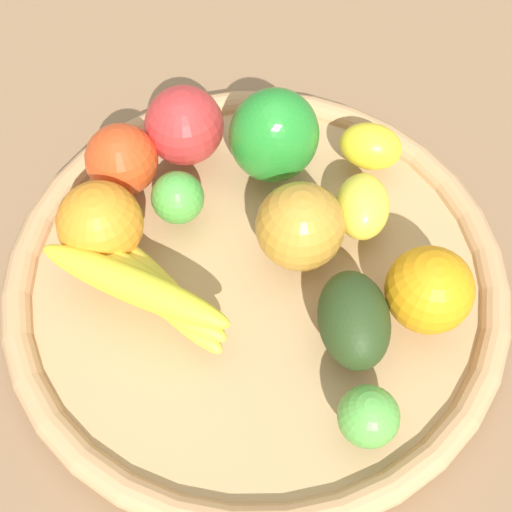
% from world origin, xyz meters
% --- Properties ---
extents(ground_plane, '(2.40, 2.40, 0.00)m').
position_xyz_m(ground_plane, '(0.00, 0.00, 0.00)').
color(ground_plane, '#8D6A49').
rests_on(ground_plane, ground).
extents(basket, '(0.46, 0.46, 0.04)m').
position_xyz_m(basket, '(0.00, 0.00, 0.02)').
color(basket, tan).
rests_on(basket, ground_plane).
extents(bell_pepper, '(0.11, 0.11, 0.10)m').
position_xyz_m(bell_pepper, '(-0.08, 0.09, 0.09)').
color(bell_pepper, '#25892B').
rests_on(bell_pepper, basket).
extents(lime_0, '(0.06, 0.06, 0.05)m').
position_xyz_m(lime_0, '(-0.09, -0.02, 0.06)').
color(lime_0, green).
rests_on(lime_0, basket).
extents(banana_bunch, '(0.18, 0.10, 0.06)m').
position_xyz_m(banana_bunch, '(-0.03, -0.09, 0.07)').
color(banana_bunch, yellow).
rests_on(banana_bunch, basket).
extents(lemon_1, '(0.08, 0.08, 0.05)m').
position_xyz_m(lemon_1, '(0.02, 0.11, 0.06)').
color(lemon_1, yellow).
rests_on(lemon_1, basket).
extents(avocado, '(0.11, 0.10, 0.06)m').
position_xyz_m(avocado, '(0.10, 0.02, 0.07)').
color(avocado, '#293E1A').
rests_on(avocado, basket).
extents(apple_1, '(0.11, 0.11, 0.08)m').
position_xyz_m(apple_1, '(0.01, 0.04, 0.08)').
color(apple_1, '#C1872E').
rests_on(apple_1, basket).
extents(lime_1, '(0.06, 0.06, 0.05)m').
position_xyz_m(lime_1, '(0.17, -0.03, 0.06)').
color(lime_1, '#5AAB43').
rests_on(lime_1, basket).
extents(orange_1, '(0.09, 0.09, 0.08)m').
position_xyz_m(orange_1, '(-0.10, -0.09, 0.07)').
color(orange_1, orange).
rests_on(orange_1, basket).
extents(apple_2, '(0.10, 0.10, 0.08)m').
position_xyz_m(apple_2, '(-0.15, 0.03, 0.08)').
color(apple_2, red).
rests_on(apple_2, basket).
extents(apple_0, '(0.09, 0.09, 0.07)m').
position_xyz_m(apple_0, '(-0.16, -0.03, 0.07)').
color(apple_0, '#DB441B').
rests_on(apple_0, basket).
extents(orange_0, '(0.10, 0.10, 0.07)m').
position_xyz_m(orange_0, '(0.13, 0.08, 0.07)').
color(orange_0, orange).
rests_on(orange_0, basket).
extents(lemon_0, '(0.08, 0.07, 0.04)m').
position_xyz_m(lemon_0, '(-0.02, 0.16, 0.06)').
color(lemon_0, yellow).
rests_on(lemon_0, basket).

